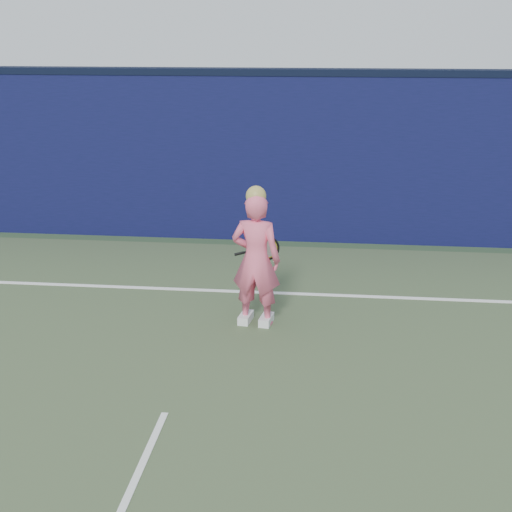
# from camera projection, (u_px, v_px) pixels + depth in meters

# --- Properties ---
(ground) EXTENTS (80.00, 80.00, 0.00)m
(ground) POSITION_uv_depth(u_px,v_px,m) (134.00, 485.00, 5.21)
(ground) COLOR #30472B
(ground) RESTS_ON ground
(backstop_wall) EXTENTS (24.00, 0.40, 2.50)m
(backstop_wall) POSITION_uv_depth(u_px,v_px,m) (243.00, 159.00, 10.97)
(backstop_wall) COLOR #0C1036
(backstop_wall) RESTS_ON ground
(wall_cap) EXTENTS (24.00, 0.42, 0.10)m
(wall_cap) POSITION_uv_depth(u_px,v_px,m) (243.00, 72.00, 10.57)
(wall_cap) COLOR black
(wall_cap) RESTS_ON backstop_wall
(player) EXTENTS (0.59, 0.43, 1.58)m
(player) POSITION_uv_depth(u_px,v_px,m) (256.00, 259.00, 7.80)
(player) COLOR #FD6285
(player) RESTS_ON ground
(racket) EXTENTS (0.54, 0.12, 0.29)m
(racket) POSITION_uv_depth(u_px,v_px,m) (265.00, 249.00, 8.22)
(racket) COLOR black
(racket) RESTS_ON ground
(court_lines) EXTENTS (11.00, 12.04, 0.01)m
(court_lines) POSITION_uv_depth(u_px,v_px,m) (121.00, 512.00, 4.89)
(court_lines) COLOR white
(court_lines) RESTS_ON court_surface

